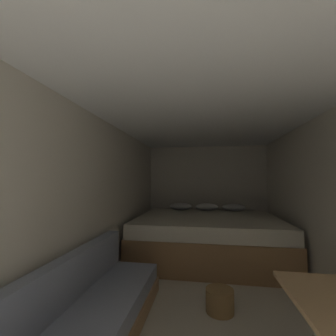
# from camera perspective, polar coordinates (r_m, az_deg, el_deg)

# --- Properties ---
(ground_plane) EXTENTS (6.94, 6.94, 0.00)m
(ground_plane) POSITION_cam_1_polar(r_m,az_deg,el_deg) (2.71, 10.43, -31.69)
(ground_plane) COLOR beige
(wall_back) EXTENTS (2.55, 0.05, 2.02)m
(wall_back) POSITION_cam_1_polar(r_m,az_deg,el_deg) (4.88, 9.79, -6.42)
(wall_back) COLOR beige
(wall_back) RESTS_ON ground
(wall_left) EXTENTS (0.05, 4.94, 2.02)m
(wall_left) POSITION_cam_1_polar(r_m,az_deg,el_deg) (2.68, -17.89, -9.14)
(wall_left) COLOR beige
(wall_left) RESTS_ON ground
(ceiling_slab) EXTENTS (2.55, 4.94, 0.05)m
(ceiling_slab) POSITION_cam_1_polar(r_m,az_deg,el_deg) (2.49, 9.96, 14.34)
(ceiling_slab) COLOR white
(ceiling_slab) RESTS_ON wall_left
(bed) EXTENTS (2.33, 1.85, 0.83)m
(bed) POSITION_cam_1_polar(r_m,az_deg,el_deg) (4.00, 9.98, -16.77)
(bed) COLOR #9E7247
(bed) RESTS_ON ground
(sofa_left) EXTENTS (0.62, 2.31, 0.67)m
(sofa_left) POSITION_cam_1_polar(r_m,az_deg,el_deg) (2.07, -22.49, -34.44)
(sofa_left) COLOR tan
(sofa_left) RESTS_ON ground
(wicker_basket) EXTENTS (0.28, 0.28, 0.22)m
(wicker_basket) POSITION_cam_1_polar(r_m,az_deg,el_deg) (2.62, 13.06, -30.03)
(wicker_basket) COLOR olive
(wicker_basket) RESTS_ON ground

